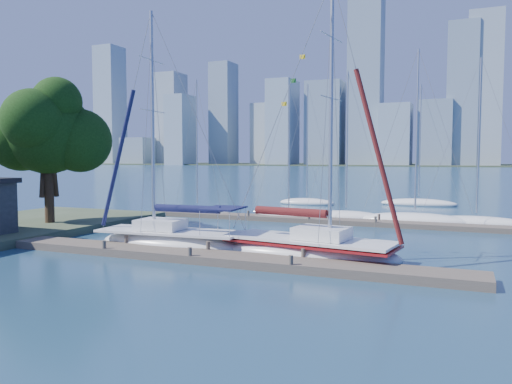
% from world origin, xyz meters
% --- Properties ---
extents(ground, '(700.00, 700.00, 0.00)m').
position_xyz_m(ground, '(0.00, 0.00, 0.00)').
color(ground, navy).
rests_on(ground, ground).
extents(near_dock, '(26.00, 2.00, 0.40)m').
position_xyz_m(near_dock, '(0.00, 0.00, 0.20)').
color(near_dock, '#4E4339').
rests_on(near_dock, ground).
extents(far_dock, '(30.00, 1.80, 0.36)m').
position_xyz_m(far_dock, '(2.00, 16.00, 0.18)').
color(far_dock, '#4E4339').
rests_on(far_dock, ground).
extents(far_shore, '(800.00, 100.00, 1.50)m').
position_xyz_m(far_shore, '(0.00, 320.00, 0.00)').
color(far_shore, '#38472D').
rests_on(far_shore, ground).
extents(tree, '(7.96, 7.25, 10.39)m').
position_xyz_m(tree, '(-14.71, 5.21, 6.95)').
color(tree, black).
rests_on(tree, ground).
extents(sailboat_navy, '(8.90, 3.36, 13.51)m').
position_xyz_m(sailboat_navy, '(-2.98, 2.12, 1.02)').
color(sailboat_navy, white).
rests_on(sailboat_navy, ground).
extents(sailboat_maroon, '(9.26, 4.14, 13.96)m').
position_xyz_m(sailboat_maroon, '(4.91, 2.31, 1.05)').
color(sailboat_maroon, white).
rests_on(sailboat_maroon, ground).
extents(bg_boat_0, '(6.71, 4.46, 12.20)m').
position_xyz_m(bg_boat_0, '(-10.18, 17.95, 0.25)').
color(bg_boat_0, white).
rests_on(bg_boat_0, ground).
extents(bg_boat_1, '(6.24, 2.43, 11.15)m').
position_xyz_m(bg_boat_1, '(-1.30, 17.26, 0.24)').
color(bg_boat_1, white).
rests_on(bg_boat_1, ground).
extents(bg_boat_2, '(6.81, 4.10, 12.16)m').
position_xyz_m(bg_boat_2, '(3.11, 18.67, 0.26)').
color(bg_boat_2, white).
rests_on(bg_boat_2, ground).
extents(bg_boat_3, '(8.71, 4.74, 13.43)m').
position_xyz_m(bg_boat_3, '(8.47, 18.17, 0.28)').
color(bg_boat_3, white).
rests_on(bg_boat_3, ground).
extents(bg_boat_4, '(8.09, 3.66, 12.53)m').
position_xyz_m(bg_boat_4, '(12.74, 18.60, 0.25)').
color(bg_boat_4, white).
rests_on(bg_boat_4, ground).
extents(bg_boat_6, '(6.34, 3.47, 13.06)m').
position_xyz_m(bg_boat_6, '(-3.62, 30.04, 0.26)').
color(bg_boat_6, white).
rests_on(bg_boat_6, ground).
extents(bg_boat_7, '(7.93, 3.27, 12.88)m').
position_xyz_m(bg_boat_7, '(7.52, 33.42, 0.26)').
color(bg_boat_7, white).
rests_on(bg_boat_7, ground).
extents(skyline, '(501.86, 51.31, 120.19)m').
position_xyz_m(skyline, '(19.95, 290.13, 36.42)').
color(skyline, '#8298A8').
rests_on(skyline, ground).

